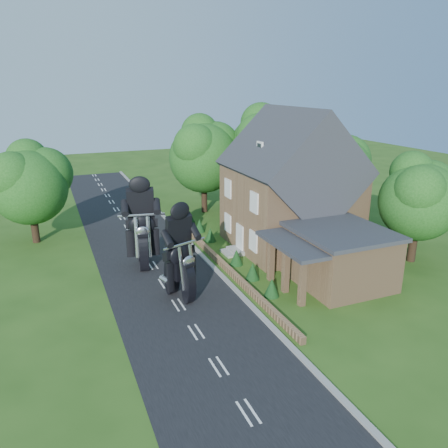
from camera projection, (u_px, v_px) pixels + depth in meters
name	position (u px, v px, depth m)	size (l,w,h in m)	color
ground	(178.00, 305.00, 24.21)	(120.00, 120.00, 0.00)	#284C15
road	(178.00, 305.00, 24.21)	(7.00, 80.00, 0.02)	black
kerb	(238.00, 293.00, 25.52)	(0.30, 80.00, 0.12)	gray
garden_wall	(217.00, 259.00, 30.11)	(0.30, 22.00, 0.40)	#9B734E
house	(290.00, 189.00, 31.98)	(9.54, 8.64, 10.24)	#9B734E
annex	(337.00, 255.00, 26.56)	(7.05, 5.94, 3.44)	#9B734E
tree_annex_side	(423.00, 194.00, 29.10)	(5.64, 5.20, 7.48)	black
tree_house_right	(339.00, 166.00, 36.26)	(6.51, 6.00, 8.40)	black
tree_behind_house	(270.00, 144.00, 41.67)	(7.81, 7.20, 10.08)	black
tree_behind_left	(208.00, 152.00, 40.50)	(6.94, 6.40, 9.16)	black
tree_far_road	(34.00, 180.00, 32.65)	(6.08, 5.60, 7.84)	black
shrub_a	(272.00, 287.00, 25.09)	(0.90, 0.90, 1.10)	black
shrub_b	(253.00, 271.00, 27.29)	(0.90, 0.90, 1.10)	black
shrub_c	(236.00, 257.00, 29.49)	(0.90, 0.90, 1.10)	black
shrub_d	(210.00, 235.00, 33.89)	(0.90, 0.90, 1.10)	black
shrub_e	(200.00, 225.00, 36.09)	(0.90, 0.90, 1.10)	black
shrub_f	(190.00, 217.00, 38.29)	(0.90, 0.90, 1.10)	black
motorcycle_lead	(180.00, 285.00, 24.73)	(0.47, 1.85, 1.72)	black
motorcycle_follow	(144.00, 253.00, 29.11)	(0.50, 1.99, 1.86)	black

